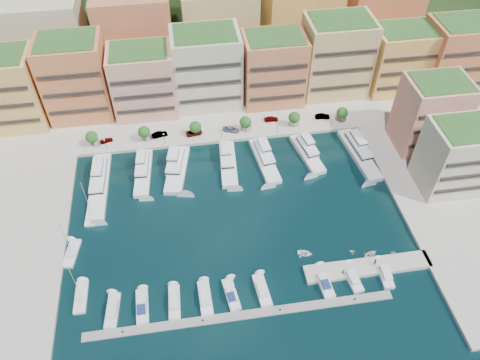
{
  "coord_description": "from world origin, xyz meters",
  "views": [
    {
      "loc": [
        -11.2,
        -81.41,
        99.22
      ],
      "look_at": [
        2.29,
        7.26,
        6.0
      ],
      "focal_mm": 35.0,
      "sensor_mm": 36.0,
      "label": 1
    }
  ],
  "objects_px": {
    "yacht_5": "(307,151)",
    "cruiser_8": "(352,278)",
    "car_2": "(194,133)",
    "person_1": "(375,262)",
    "tree_2": "(195,127)",
    "car_1": "(160,134)",
    "lamppost_3": "(277,126)",
    "lamppost_1": "(164,137)",
    "sailboat_1": "(72,254)",
    "cruiser_7": "(324,282)",
    "lamppost_2": "(221,131)",
    "tender_3": "(393,252)",
    "yacht_3": "(228,161)",
    "tree_1": "(144,132)",
    "yacht_0": "(99,182)",
    "cruiser_3": "(205,298)",
    "cruiser_5": "(262,291)",
    "tree_0": "(92,137)",
    "tree_3": "(245,122)",
    "cruiser_1": "(142,307)",
    "tree_4": "(294,117)",
    "lamppost_0": "(105,143)",
    "car_0": "(106,140)",
    "yacht_1": "(143,170)",
    "tender_1": "(352,251)",
    "yacht_6": "(358,151)",
    "lamppost_4": "(332,121)",
    "sailboat_2": "(92,215)",
    "cruiser_4": "(231,295)",
    "car_5": "(322,116)",
    "yacht_2": "(177,167)",
    "car_4": "(271,119)",
    "yacht_4": "(264,158)",
    "person_0": "(343,272)",
    "car_3": "(231,129)",
    "cruiser_0": "(113,311)",
    "tender_2": "(371,254)",
    "sailboat_0": "(81,297)"
  },
  "relations": [
    {
      "from": "yacht_1",
      "to": "yacht_0",
      "type": "bearing_deg",
      "value": -166.15
    },
    {
      "from": "yacht_0",
      "to": "sailboat_2",
      "type": "bearing_deg",
      "value": -98.43
    },
    {
      "from": "tree_0",
      "to": "tree_4",
      "type": "distance_m",
      "value": 64.0
    },
    {
      "from": "cruiser_1",
      "to": "person_1",
      "type": "bearing_deg",
      "value": 2.93
    },
    {
      "from": "yacht_0",
      "to": "cruiser_3",
      "type": "xyz_separation_m",
      "value": [
        26.63,
        -41.66,
        -0.66
      ]
    },
    {
      "from": "cruiser_5",
      "to": "cruiser_8",
      "type": "distance_m",
      "value": 22.33
    },
    {
      "from": "lamppost_1",
      "to": "sailboat_1",
      "type": "height_order",
      "value": "sailboat_1"
    },
    {
      "from": "cruiser_0",
      "to": "tender_2",
      "type": "xyz_separation_m",
      "value": [
        64.46,
        6.17,
        -0.17
      ]
    },
    {
      "from": "yacht_5",
      "to": "cruiser_8",
      "type": "bearing_deg",
      "value": -90.26
    },
    {
      "from": "lamppost_2",
      "to": "cruiser_3",
      "type": "height_order",
      "value": "lamppost_2"
    },
    {
      "from": "yacht_4",
      "to": "cruiser_8",
      "type": "bearing_deg",
      "value": -73.22
    },
    {
      "from": "lamppost_0",
      "to": "person_1",
      "type": "relative_size",
      "value": 2.13
    },
    {
      "from": "lamppost_2",
      "to": "cruiser_5",
      "type": "xyz_separation_m",
      "value": [
        2.79,
        -55.8,
        -3.28
      ]
    },
    {
      "from": "tree_1",
      "to": "sailboat_2",
      "type": "xyz_separation_m",
      "value": [
        -15.16,
        -27.8,
        -4.42
      ]
    },
    {
      "from": "tender_2",
      "to": "car_4",
      "type": "xyz_separation_m",
      "value": [
        -14.78,
        56.01,
        1.42
      ]
    },
    {
      "from": "yacht_3",
      "to": "person_1",
      "type": "bearing_deg",
      "value": -53.43
    },
    {
      "from": "yacht_2",
      "to": "cruiser_4",
      "type": "bearing_deg",
      "value": -77.14
    },
    {
      "from": "lamppost_3",
      "to": "car_2",
      "type": "distance_m",
      "value": 26.82
    },
    {
      "from": "tree_4",
      "to": "sailboat_1",
      "type": "distance_m",
      "value": 78.49
    },
    {
      "from": "yacht_1",
      "to": "car_4",
      "type": "xyz_separation_m",
      "value": [
        42.18,
        17.42,
        0.7
      ]
    },
    {
      "from": "yacht_0",
      "to": "tree_0",
      "type": "bearing_deg",
      "value": 98.72
    },
    {
      "from": "cruiser_7",
      "to": "person_1",
      "type": "xyz_separation_m",
      "value": [
        13.6,
        2.93,
        1.42
      ]
    },
    {
      "from": "tree_4",
      "to": "car_5",
      "type": "relative_size",
      "value": 1.17
    },
    {
      "from": "lamppost_3",
      "to": "yacht_2",
      "type": "xyz_separation_m",
      "value": [
        -32.86,
        -11.11,
        -2.62
      ]
    },
    {
      "from": "cruiser_4",
      "to": "person_1",
      "type": "xyz_separation_m",
      "value": [
        36.26,
        2.92,
        1.42
      ]
    },
    {
      "from": "yacht_6",
      "to": "tender_3",
      "type": "xyz_separation_m",
      "value": [
        -3.12,
        -37.05,
        -0.83
      ]
    },
    {
      "from": "lamppost_3",
      "to": "car_1",
      "type": "bearing_deg",
      "value": 174.05
    },
    {
      "from": "cruiser_7",
      "to": "car_5",
      "type": "xyz_separation_m",
      "value": [
        16.48,
        60.86,
        1.23
      ]
    },
    {
      "from": "yacht_4",
      "to": "tree_2",
      "type": "bearing_deg",
      "value": 145.38
    },
    {
      "from": "tender_1",
      "to": "car_0",
      "type": "distance_m",
      "value": 82.21
    },
    {
      "from": "car_2",
      "to": "person_1",
      "type": "height_order",
      "value": "person_1"
    },
    {
      "from": "yacht_5",
      "to": "car_0",
      "type": "height_order",
      "value": "yacht_5"
    },
    {
      "from": "sailboat_1",
      "to": "car_3",
      "type": "relative_size",
      "value": 2.53
    },
    {
      "from": "tree_0",
      "to": "tree_3",
      "type": "bearing_deg",
      "value": 0.0
    },
    {
      "from": "lamppost_2",
      "to": "tender_3",
      "type": "height_order",
      "value": "lamppost_2"
    },
    {
      "from": "lamppost_0",
      "to": "car_0",
      "type": "relative_size",
      "value": 1.06
    },
    {
      "from": "car_5",
      "to": "sailboat_0",
      "type": "bearing_deg",
      "value": 132.99
    },
    {
      "from": "lamppost_2",
      "to": "lamppost_3",
      "type": "distance_m",
      "value": 18.0
    },
    {
      "from": "cruiser_1",
      "to": "person_0",
      "type": "distance_m",
      "value": 48.55
    },
    {
      "from": "lamppost_2",
      "to": "yacht_0",
      "type": "bearing_deg",
      "value": -159.32
    },
    {
      "from": "tree_2",
      "to": "car_1",
      "type": "distance_m",
      "value": 11.93
    },
    {
      "from": "yacht_4",
      "to": "person_0",
      "type": "bearing_deg",
      "value": -75.37
    },
    {
      "from": "yacht_3",
      "to": "tree_1",
      "type": "bearing_deg",
      "value": 151.56
    },
    {
      "from": "cruiser_5",
      "to": "car_1",
      "type": "height_order",
      "value": "car_1"
    },
    {
      "from": "car_1",
      "to": "yacht_1",
      "type": "bearing_deg",
      "value": 148.83
    },
    {
      "from": "yacht_5",
      "to": "cruiser_1",
      "type": "relative_size",
      "value": 2.01
    },
    {
      "from": "cruiser_8",
      "to": "car_3",
      "type": "relative_size",
      "value": 1.59
    },
    {
      "from": "yacht_2",
      "to": "cruiser_3",
      "type": "relative_size",
      "value": 2.18
    },
    {
      "from": "lamppost_4",
      "to": "yacht_0",
      "type": "xyz_separation_m",
      "value": [
        -73.48,
        -14.14,
        -2.62
      ]
    },
    {
      "from": "lamppost_0",
      "to": "cruiser_5",
      "type": "height_order",
      "value": "lamppost_0"
    }
  ]
}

